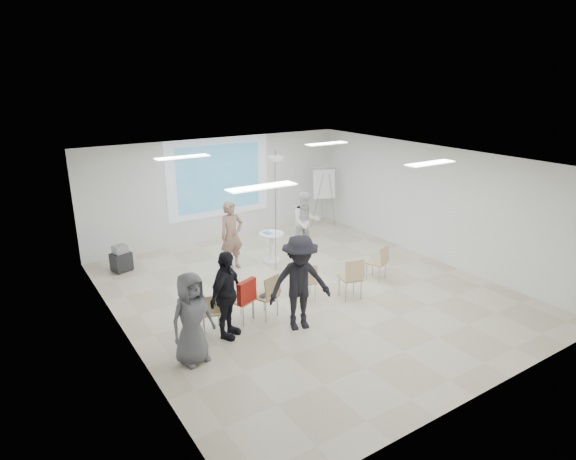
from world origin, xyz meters
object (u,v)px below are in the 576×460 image
pedestal_table (272,245)px  av_cart (121,259)px  audience_outer (191,313)px  player_right (306,219)px  chair_far_left (211,310)px  laptop (264,294)px  chair_right_inner (352,275)px  audience_left (226,289)px  chair_left_inner (268,293)px  player_left (231,231)px  chair_center (307,279)px  chair_right_far (380,260)px  flipchart_easel (324,184)px  chair_left_mid (245,298)px  audience_mid (300,277)px

pedestal_table → av_cart: 3.80m
audience_outer → pedestal_table: bearing=30.4°
player_right → chair_far_left: (-4.05, -2.67, -0.47)m
player_right → laptop: bearing=-122.8°
chair_right_inner → pedestal_table: bearing=110.6°
pedestal_table → audience_left: size_ratio=0.42×
chair_left_inner → av_cart: size_ratio=1.38×
player_left → laptop: size_ratio=5.81×
pedestal_table → chair_center: size_ratio=0.95×
player_left → chair_left_inner: size_ratio=2.13×
player_left → chair_center: 2.63m
chair_right_far → flipchart_easel: size_ratio=0.45×
chair_far_left → audience_left: bearing=-40.0°
chair_left_inner → chair_right_inner: 1.99m
pedestal_table → chair_left_mid: bearing=-130.5°
chair_left_mid → audience_left: (-0.55, -0.33, 0.46)m
chair_left_inner → audience_left: (-1.00, -0.20, 0.42)m
av_cart → chair_right_far: bearing=-55.5°
audience_left → flipchart_easel: 7.25m
chair_left_mid → chair_right_far: bearing=-22.3°
player_right → av_cart: size_ratio=2.76×
chair_left_inner → chair_right_far: size_ratio=1.07×
chair_left_inner → audience_left: audience_left is taller
audience_outer → player_left: bearing=41.9°
pedestal_table → player_right: player_right is taller
audience_mid → chair_right_inner: bearing=29.1°
chair_right_far → flipchart_easel: flipchart_easel is taller
audience_outer → av_cart: 4.77m
chair_right_far → audience_mid: 3.03m
player_left → chair_right_inner: player_left is taller
chair_left_mid → flipchart_easel: 6.66m
player_right → chair_left_mid: (-3.32, -2.64, -0.42)m
player_right → chair_right_far: bearing=-68.6°
player_left → av_cart: player_left is taller
chair_center → flipchart_easel: 5.48m
chair_left_inner → flipchart_easel: size_ratio=0.49×
chair_left_inner → laptop: 0.11m
pedestal_table → chair_left_mid: (-2.12, -2.48, 0.07)m
chair_left_mid → laptop: 0.43m
chair_center → av_cart: (-2.94, 3.88, -0.19)m
player_right → audience_outer: size_ratio=1.02×
player_right → flipchart_easel: flipchart_easel is taller
chair_left_inner → av_cart: bearing=95.5°
player_right → audience_left: 4.87m
pedestal_table → chair_center: chair_center is taller
pedestal_table → flipchart_easel: (2.98, 1.71, 0.97)m
player_left → chair_center: size_ratio=2.34×
chair_right_far → audience_left: audience_left is taller
player_right → pedestal_table: bearing=-158.0°
laptop → player_right: bearing=-155.7°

